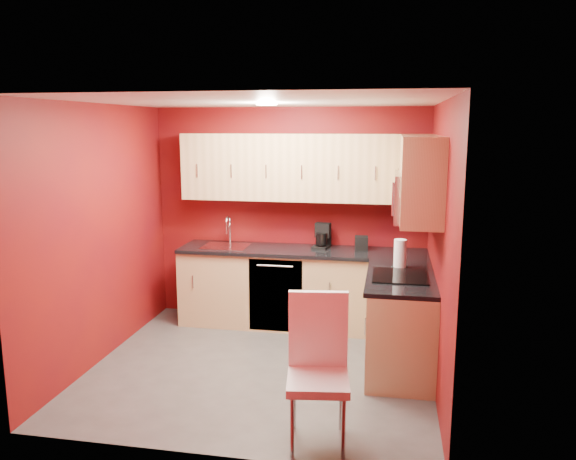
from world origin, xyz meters
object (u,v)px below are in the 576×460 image
(dining_chair, at_px, (318,373))
(coffee_maker, at_px, (321,236))
(sink, at_px, (226,243))
(microwave, at_px, (416,197))
(paper_towel, at_px, (400,254))
(napkin_holder, at_px, (361,243))

(dining_chair, bearing_deg, coffee_maker, 88.95)
(sink, relative_size, coffee_maker, 1.83)
(microwave, relative_size, dining_chair, 0.70)
(microwave, distance_m, coffee_maker, 1.59)
(coffee_maker, height_order, dining_chair, coffee_maker)
(paper_towel, bearing_deg, coffee_maker, 139.20)
(paper_towel, bearing_deg, sink, 161.29)
(sink, bearing_deg, coffee_maker, 4.26)
(microwave, bearing_deg, sink, 154.40)
(coffee_maker, bearing_deg, paper_towel, -28.61)
(sink, relative_size, dining_chair, 0.48)
(coffee_maker, distance_m, napkin_holder, 0.46)
(microwave, xyz_separation_m, paper_towel, (-0.12, 0.33, -0.61))
(sink, distance_m, coffee_maker, 1.11)
(sink, distance_m, dining_chair, 2.81)
(napkin_holder, relative_size, paper_towel, 0.54)
(coffee_maker, distance_m, paper_towel, 1.15)
(coffee_maker, relative_size, dining_chair, 0.26)
(paper_towel, bearing_deg, dining_chair, -108.43)
(paper_towel, bearing_deg, microwave, -70.77)
(microwave, relative_size, paper_towel, 2.67)
(sink, height_order, dining_chair, sink)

